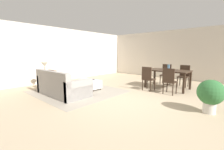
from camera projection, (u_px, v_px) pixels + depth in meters
ground_plane at (125, 99)px, 4.70m from camera, size 10.80×10.80×0.00m
wall_back at (180, 55)px, 8.20m from camera, size 9.00×0.12×2.70m
wall_left at (62, 55)px, 7.84m from camera, size 0.12×11.00×2.70m
area_rug at (78, 91)px, 5.70m from camera, size 3.00×2.80×0.01m
couch at (62, 87)px, 5.21m from camera, size 1.97×0.98×0.86m
ottoman_table at (90, 83)px, 6.08m from camera, size 0.95×0.48×0.38m
side_table at (46, 78)px, 6.05m from camera, size 0.40×0.40×0.56m
table_lamp at (45, 65)px, 5.97m from camera, size 0.26×0.26×0.53m
dining_table at (168, 72)px, 6.09m from camera, size 1.64×0.95×0.76m
dining_chair_near_left at (148, 77)px, 5.76m from camera, size 0.42×0.42×0.92m
dining_chair_near_right at (169, 80)px, 5.23m from camera, size 0.40×0.40×0.92m
dining_chair_far_left at (166, 73)px, 6.99m from camera, size 0.43×0.43×0.92m
dining_chair_far_right at (184, 75)px, 6.49m from camera, size 0.40×0.40×0.92m
vase_centerpiece at (169, 67)px, 6.00m from camera, size 0.10×0.10×0.22m
book_on_ottoman at (91, 79)px, 6.03m from camera, size 0.28×0.23×0.03m
potted_plant at (211, 94)px, 3.58m from camera, size 0.60×0.60×0.82m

